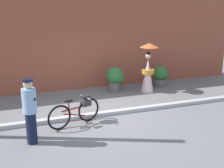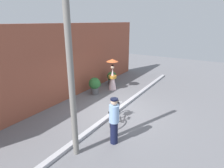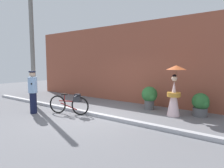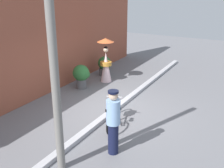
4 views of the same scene
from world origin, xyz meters
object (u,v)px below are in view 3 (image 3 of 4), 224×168
at_px(utility_pole, 33,53).
at_px(potted_plant_small, 201,104).
at_px(bicycle_near_officer, 70,103).
at_px(person_officer, 33,91).
at_px(person_with_parasol, 174,92).
at_px(potted_plant_by_door, 150,96).

bearing_deg(utility_pole, potted_plant_small, 22.60).
relative_size(bicycle_near_officer, utility_pole, 0.33).
relative_size(person_officer, person_with_parasol, 0.88).
bearing_deg(potted_plant_small, person_officer, -147.44).
height_order(person_officer, potted_plant_small, person_officer).
height_order(person_with_parasol, potted_plant_by_door, person_with_parasol).
xyz_separation_m(potted_plant_by_door, potted_plant_small, (2.01, 0.10, -0.11)).
height_order(person_officer, potted_plant_by_door, person_officer).
bearing_deg(person_officer, bicycle_near_officer, 29.61).
bearing_deg(person_with_parasol, potted_plant_small, 33.59).
height_order(bicycle_near_officer, utility_pole, utility_pole).
bearing_deg(bicycle_near_officer, potted_plant_small, 33.46).
relative_size(person_officer, utility_pole, 0.35).
bearing_deg(utility_pole, person_with_parasol, 20.83).
bearing_deg(person_with_parasol, utility_pole, -159.17).
bearing_deg(potted_plant_small, person_with_parasol, -146.41).
bearing_deg(potted_plant_by_door, person_officer, -135.35).
height_order(person_with_parasol, potted_plant_small, person_with_parasol).
distance_m(potted_plant_by_door, utility_pole, 5.49).
xyz_separation_m(bicycle_near_officer, utility_pole, (-2.41, -0.01, 1.97)).
distance_m(bicycle_near_officer, potted_plant_by_door, 3.32).
bearing_deg(bicycle_near_officer, potted_plant_by_door, 51.40).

